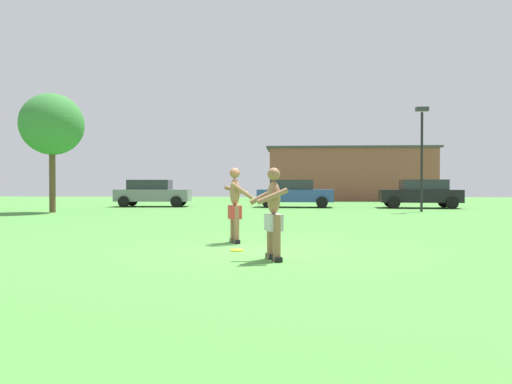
% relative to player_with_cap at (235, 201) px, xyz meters
% --- Properties ---
extents(ground_plane, '(80.00, 80.00, 0.00)m').
position_rel_player_with_cap_xyz_m(ground_plane, '(0.56, -1.09, -0.94)').
color(ground_plane, '#4C8E3D').
extents(player_with_cap, '(0.70, 0.75, 1.71)m').
position_rel_player_with_cap_xyz_m(player_with_cap, '(0.00, 0.00, 0.00)').
color(player_with_cap, black).
rests_on(player_with_cap, ground_plane).
extents(player_in_gray, '(0.70, 0.67, 1.62)m').
position_rel_player_with_cap_xyz_m(player_in_gray, '(0.93, -2.44, -0.10)').
color(player_in_gray, black).
rests_on(player_in_gray, ground_plane).
extents(frisbee, '(0.28, 0.28, 0.03)m').
position_rel_player_with_cap_xyz_m(frisbee, '(0.18, -1.31, -0.93)').
color(frisbee, yellow).
rests_on(frisbee, ground_plane).
extents(car_black_near_post, '(4.43, 2.30, 1.58)m').
position_rel_player_with_cap_xyz_m(car_black_near_post, '(8.63, 16.41, -0.12)').
color(car_black_near_post, black).
rests_on(car_black_near_post, ground_plane).
extents(car_gray_mid_lot, '(4.39, 2.22, 1.58)m').
position_rel_player_with_cap_xyz_m(car_gray_mid_lot, '(-6.74, 17.15, -0.12)').
color(car_gray_mid_lot, slate).
rests_on(car_gray_mid_lot, ground_plane).
extents(car_blue_far_end, '(4.43, 2.30, 1.58)m').
position_rel_player_with_cap_xyz_m(car_blue_far_end, '(1.66, 16.90, -0.12)').
color(car_blue_far_end, '#2D478C').
rests_on(car_blue_far_end, ground_plane).
extents(lamp_post, '(0.60, 0.24, 5.02)m').
position_rel_player_with_cap_xyz_m(lamp_post, '(7.64, 12.65, 2.19)').
color(lamp_post, black).
rests_on(lamp_post, ground_plane).
extents(outbuilding_behind_lot, '(13.61, 5.40, 4.33)m').
position_rel_player_with_cap_xyz_m(outbuilding_behind_lot, '(6.41, 29.52, 1.23)').
color(outbuilding_behind_lot, brown).
rests_on(outbuilding_behind_lot, ground_plane).
extents(tree_right_field, '(2.91, 2.91, 5.58)m').
position_rel_player_with_cap_xyz_m(tree_right_field, '(-9.81, 11.11, 3.17)').
color(tree_right_field, brown).
rests_on(tree_right_field, ground_plane).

